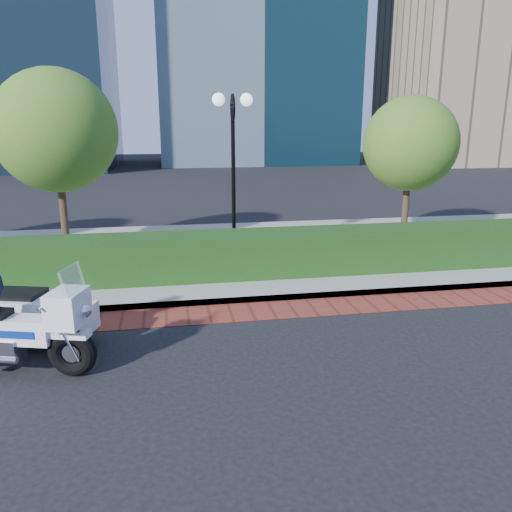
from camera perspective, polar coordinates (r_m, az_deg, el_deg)
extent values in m
plane|color=black|center=(8.47, -4.41, -10.33)|extent=(120.00, 120.00, 0.00)
cube|color=maroon|center=(9.84, -5.33, -6.64)|extent=(60.00, 1.00, 0.01)
cube|color=gray|center=(14.11, -6.96, 0.20)|extent=(60.00, 8.00, 0.15)
cube|color=black|center=(11.64, -6.32, 0.04)|extent=(18.00, 1.20, 1.00)
cylinder|color=black|center=(13.37, -2.50, 0.49)|extent=(0.30, 0.30, 0.30)
cylinder|color=black|center=(13.04, -2.59, 8.39)|extent=(0.10, 0.10, 3.70)
cylinder|color=black|center=(12.97, -2.69, 16.54)|extent=(0.04, 0.70, 0.70)
sphere|color=white|center=(12.94, -4.31, 17.41)|extent=(0.32, 0.32, 0.32)
sphere|color=white|center=(13.03, -1.10, 17.43)|extent=(0.32, 0.32, 0.32)
cylinder|color=#332319|center=(14.60, -21.11, 4.47)|extent=(0.20, 0.20, 2.17)
sphere|color=#305816|center=(14.41, -21.93, 13.12)|extent=(3.20, 3.20, 3.20)
cylinder|color=#332319|center=(16.08, 16.69, 5.25)|extent=(0.20, 0.20, 1.92)
sphere|color=#305816|center=(15.90, 17.21, 12.17)|extent=(2.80, 2.80, 2.80)
cube|color=gray|center=(54.93, 23.76, 24.48)|extent=(14.00, 12.00, 28.00)
torus|color=black|center=(7.88, -20.25, -10.30)|extent=(0.77, 0.42, 0.74)
cube|color=white|center=(8.24, -26.79, -7.45)|extent=(1.49, 0.75, 0.38)
cube|color=silver|center=(8.37, -26.91, -9.12)|extent=(0.72, 0.60, 0.31)
cube|color=white|center=(7.62, -20.71, -5.56)|extent=(0.60, 0.72, 0.50)
cube|color=silver|center=(7.46, -20.21, -2.80)|extent=(0.29, 0.57, 0.45)
cube|color=white|center=(9.15, -24.72, -5.98)|extent=(1.88, 1.24, 0.61)
cube|color=black|center=(9.10, -25.55, -3.95)|extent=(0.91, 0.76, 0.09)
torus|color=black|center=(9.73, -23.53, -6.41)|extent=(0.59, 0.33, 0.56)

